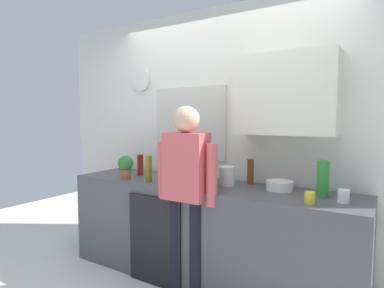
# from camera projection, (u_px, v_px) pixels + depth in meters

# --- Properties ---
(kitchen_counter) EXTENTS (2.73, 0.64, 0.90)m
(kitchen_counter) POSITION_uv_depth(u_px,v_px,m) (204.00, 232.00, 2.95)
(kitchen_counter) COLOR #4C4C51
(kitchen_counter) RESTS_ON ground_plane
(dishwasher_panel) EXTENTS (0.56, 0.02, 0.81)m
(dishwasher_panel) POSITION_uv_depth(u_px,v_px,m) (154.00, 241.00, 2.84)
(dishwasher_panel) COLOR black
(dishwasher_panel) RESTS_ON ground_plane
(back_wall_assembly) EXTENTS (4.33, 0.42, 2.60)m
(back_wall_assembly) POSITION_uv_depth(u_px,v_px,m) (231.00, 132.00, 3.17)
(back_wall_assembly) COLOR silver
(back_wall_assembly) RESTS_ON ground_plane
(coffee_maker) EXTENTS (0.20, 0.20, 0.33)m
(coffee_maker) POSITION_uv_depth(u_px,v_px,m) (203.00, 169.00, 2.83)
(coffee_maker) COLOR black
(coffee_maker) RESTS_ON kitchen_counter
(bottle_olive_oil) EXTENTS (0.06, 0.06, 0.25)m
(bottle_olive_oil) POSITION_uv_depth(u_px,v_px,m) (149.00, 169.00, 3.02)
(bottle_olive_oil) COLOR olive
(bottle_olive_oil) RESTS_ON kitchen_counter
(bottle_clear_soda) EXTENTS (0.09, 0.09, 0.28)m
(bottle_clear_soda) POSITION_uv_depth(u_px,v_px,m) (323.00, 179.00, 2.43)
(bottle_clear_soda) COLOR #2D8C33
(bottle_clear_soda) RESTS_ON kitchen_counter
(bottle_red_vinegar) EXTENTS (0.06, 0.06, 0.22)m
(bottle_red_vinegar) POSITION_uv_depth(u_px,v_px,m) (140.00, 165.00, 3.37)
(bottle_red_vinegar) COLOR maroon
(bottle_red_vinegar) RESTS_ON kitchen_counter
(bottle_amber_beer) EXTENTS (0.06, 0.06, 0.23)m
(bottle_amber_beer) POSITION_uv_depth(u_px,v_px,m) (250.00, 171.00, 2.92)
(bottle_amber_beer) COLOR brown
(bottle_amber_beer) RESTS_ON kitchen_counter
(cup_white_mug) EXTENTS (0.08, 0.08, 0.09)m
(cup_white_mug) POSITION_uv_depth(u_px,v_px,m) (344.00, 196.00, 2.26)
(cup_white_mug) COLOR white
(cup_white_mug) RESTS_ON kitchen_counter
(cup_yellow_cup) EXTENTS (0.07, 0.07, 0.08)m
(cup_yellow_cup) POSITION_uv_depth(u_px,v_px,m) (310.00, 198.00, 2.24)
(cup_yellow_cup) COLOR yellow
(cup_yellow_cup) RESTS_ON kitchen_counter
(cup_terracotta_mug) EXTENTS (0.08, 0.08, 0.09)m
(cup_terracotta_mug) POSITION_uv_depth(u_px,v_px,m) (122.00, 166.00, 3.69)
(cup_terracotta_mug) COLOR #B26647
(cup_terracotta_mug) RESTS_ON kitchen_counter
(mixing_bowl) EXTENTS (0.22, 0.22, 0.08)m
(mixing_bowl) POSITION_uv_depth(u_px,v_px,m) (280.00, 185.00, 2.66)
(mixing_bowl) COLOR white
(mixing_bowl) RESTS_ON kitchen_counter
(potted_plant) EXTENTS (0.15, 0.15, 0.23)m
(potted_plant) POSITION_uv_depth(u_px,v_px,m) (126.00, 165.00, 3.18)
(potted_plant) COLOR #9E5638
(potted_plant) RESTS_ON kitchen_counter
(dish_soap) EXTENTS (0.06, 0.06, 0.18)m
(dish_soap) POSITION_uv_depth(u_px,v_px,m) (129.00, 165.00, 3.59)
(dish_soap) COLOR green
(dish_soap) RESTS_ON kitchen_counter
(storage_canister) EXTENTS (0.14, 0.14, 0.17)m
(storage_canister) POSITION_uv_depth(u_px,v_px,m) (227.00, 176.00, 2.85)
(storage_canister) COLOR silver
(storage_canister) RESTS_ON kitchen_counter
(person_at_sink) EXTENTS (0.57, 0.22, 1.60)m
(person_at_sink) POSITION_uv_depth(u_px,v_px,m) (186.00, 184.00, 2.66)
(person_at_sink) COLOR black
(person_at_sink) RESTS_ON ground_plane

